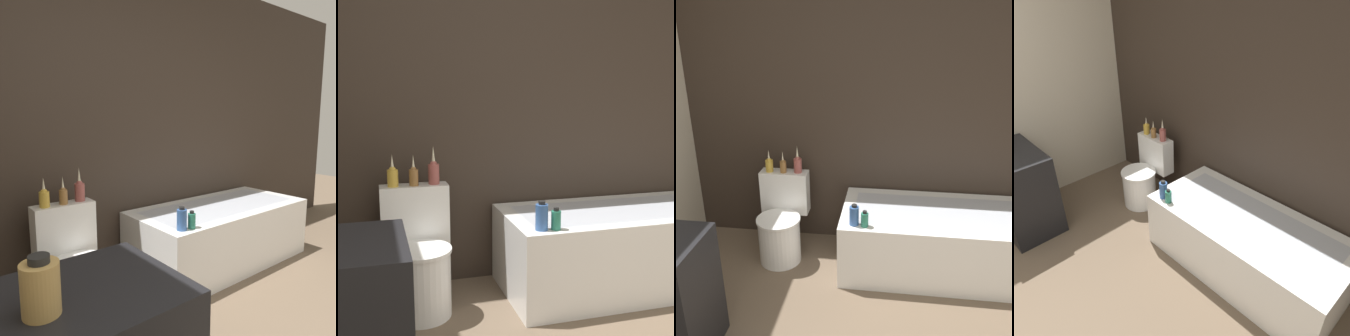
{
  "view_description": "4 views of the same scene",
  "coord_description": "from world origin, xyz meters",
  "views": [
    {
      "loc": [
        -1.47,
        0.02,
        1.33
      ],
      "look_at": [
        -0.07,
        1.78,
        0.98
      ],
      "focal_mm": 35.0,
      "sensor_mm": 36.0,
      "label": 1
    },
    {
      "loc": [
        -0.92,
        -0.7,
        1.34
      ],
      "look_at": [
        -0.16,
        1.92,
        0.87
      ],
      "focal_mm": 50.0,
      "sensor_mm": 36.0,
      "label": 2
    },
    {
      "loc": [
        0.26,
        -0.9,
        2.07
      ],
      "look_at": [
        -0.11,
        1.87,
        0.93
      ],
      "focal_mm": 42.0,
      "sensor_mm": 36.0,
      "label": 3
    },
    {
      "loc": [
        1.8,
        0.18,
        2.25
      ],
      "look_at": [
        0.13,
        1.8,
        0.86
      ],
      "focal_mm": 35.0,
      "sensor_mm": 36.0,
      "label": 4
    }
  ],
  "objects": [
    {
      "name": "wall_back_tiled",
      "position": [
        0.0,
        2.42,
        1.3
      ],
      "size": [
        6.4,
        0.06,
        2.6
      ],
      "color": "#332821",
      "rests_on": "ground_plane"
    },
    {
      "name": "bathtub",
      "position": [
        0.7,
        1.99,
        0.27
      ],
      "size": [
        1.66,
        0.76,
        0.54
      ],
      "color": "white",
      "rests_on": "ground"
    },
    {
      "name": "toilet",
      "position": [
        -0.68,
        2.01,
        0.31
      ],
      "size": [
        0.42,
        0.51,
        0.74
      ],
      "color": "white",
      "rests_on": "ground"
    },
    {
      "name": "vase_gold",
      "position": [
        -0.8,
        2.17,
        0.81
      ],
      "size": [
        0.07,
        0.07,
        0.2
      ],
      "color": "gold",
      "rests_on": "toilet"
    },
    {
      "name": "vase_silver",
      "position": [
        -0.68,
        2.17,
        0.81
      ],
      "size": [
        0.06,
        0.06,
        0.19
      ],
      "color": "olive",
      "rests_on": "toilet"
    },
    {
      "name": "vase_bronze",
      "position": [
        -0.55,
        2.18,
        0.82
      ],
      "size": [
        0.07,
        0.07,
        0.24
      ],
      "color": "#994C47",
      "rests_on": "toilet"
    },
    {
      "name": "shampoo_bottle_tall",
      "position": [
        -0.01,
        1.71,
        0.62
      ],
      "size": [
        0.07,
        0.07,
        0.17
      ],
      "color": "#335999",
      "rests_on": "bathtub"
    },
    {
      "name": "shampoo_bottle_short",
      "position": [
        0.07,
        1.69,
        0.59
      ],
      "size": [
        0.06,
        0.06,
        0.13
      ],
      "color": "#267259",
      "rests_on": "bathtub"
    }
  ]
}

